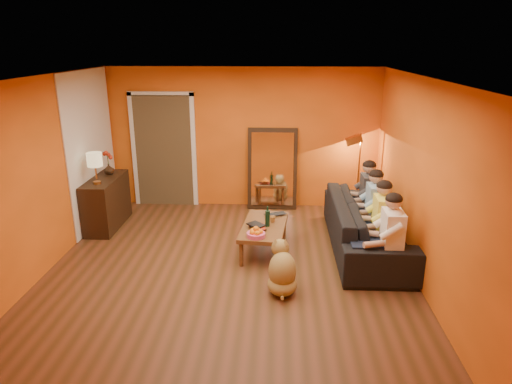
{
  "coord_description": "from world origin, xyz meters",
  "views": [
    {
      "loc": [
        0.66,
        -5.59,
        3.01
      ],
      "look_at": [
        0.35,
        0.5,
        1.0
      ],
      "focal_mm": 32.0,
      "sensor_mm": 36.0,
      "label": 1
    }
  ],
  "objects_px": {
    "wine_bottle": "(268,216)",
    "person_far_left": "(392,238)",
    "dog": "(282,267)",
    "person_mid_right": "(375,209)",
    "person_mid_left": "(382,222)",
    "sofa": "(366,225)",
    "laptop": "(276,216)",
    "tumbler": "(272,219)",
    "coffee_table": "(264,238)",
    "floor_lamp": "(358,176)",
    "mirror_frame": "(272,169)",
    "person_far_right": "(368,197)",
    "sideboard": "(107,202)",
    "table_lamp": "(95,168)",
    "vase": "(109,169)"
  },
  "relations": [
    {
      "from": "wine_bottle",
      "to": "person_far_left",
      "type": "bearing_deg",
      "value": -26.1
    },
    {
      "from": "dog",
      "to": "wine_bottle",
      "type": "xyz_separation_m",
      "value": [
        -0.22,
        1.13,
        0.23
      ]
    },
    {
      "from": "person_far_left",
      "to": "person_mid_right",
      "type": "distance_m",
      "value": 1.1
    },
    {
      "from": "person_mid_left",
      "to": "sofa",
      "type": "bearing_deg",
      "value": 106.11
    },
    {
      "from": "laptop",
      "to": "person_mid_right",
      "type": "bearing_deg",
      "value": -27.5
    },
    {
      "from": "dog",
      "to": "wine_bottle",
      "type": "distance_m",
      "value": 1.17
    },
    {
      "from": "tumbler",
      "to": "dog",
      "type": "bearing_deg",
      "value": -83.49
    },
    {
      "from": "coffee_table",
      "to": "floor_lamp",
      "type": "bearing_deg",
      "value": 50.81
    },
    {
      "from": "tumbler",
      "to": "person_mid_left",
      "type": "bearing_deg",
      "value": -14.93
    },
    {
      "from": "dog",
      "to": "person_far_left",
      "type": "distance_m",
      "value": 1.46
    },
    {
      "from": "tumbler",
      "to": "laptop",
      "type": "bearing_deg",
      "value": 75.38
    },
    {
      "from": "mirror_frame",
      "to": "person_far_right",
      "type": "relative_size",
      "value": 1.25
    },
    {
      "from": "person_far_right",
      "to": "wine_bottle",
      "type": "height_order",
      "value": "person_far_right"
    },
    {
      "from": "laptop",
      "to": "sideboard",
      "type": "bearing_deg",
      "value": 146.35
    },
    {
      "from": "sideboard",
      "to": "table_lamp",
      "type": "relative_size",
      "value": 2.31
    },
    {
      "from": "table_lamp",
      "to": "person_mid_left",
      "type": "xyz_separation_m",
      "value": [
        4.37,
        -0.84,
        -0.49
      ]
    },
    {
      "from": "person_far_left",
      "to": "person_mid_left",
      "type": "height_order",
      "value": "same"
    },
    {
      "from": "mirror_frame",
      "to": "person_mid_right",
      "type": "height_order",
      "value": "mirror_frame"
    },
    {
      "from": "coffee_table",
      "to": "vase",
      "type": "bearing_deg",
      "value": 163.68
    },
    {
      "from": "person_far_left",
      "to": "laptop",
      "type": "distance_m",
      "value": 1.92
    },
    {
      "from": "person_far_left",
      "to": "wine_bottle",
      "type": "distance_m",
      "value": 1.8
    },
    {
      "from": "coffee_table",
      "to": "tumbler",
      "type": "distance_m",
      "value": 0.31
    },
    {
      "from": "sideboard",
      "to": "floor_lamp",
      "type": "height_order",
      "value": "floor_lamp"
    },
    {
      "from": "person_mid_right",
      "to": "wine_bottle",
      "type": "relative_size",
      "value": 3.94
    },
    {
      "from": "person_far_right",
      "to": "vase",
      "type": "xyz_separation_m",
      "value": [
        -4.37,
        0.29,
        0.33
      ]
    },
    {
      "from": "sofa",
      "to": "laptop",
      "type": "relative_size",
      "value": 7.48
    },
    {
      "from": "table_lamp",
      "to": "person_mid_right",
      "type": "height_order",
      "value": "table_lamp"
    },
    {
      "from": "table_lamp",
      "to": "dog",
      "type": "xyz_separation_m",
      "value": [
        2.97,
        -1.72,
        -0.76
      ]
    },
    {
      "from": "sideboard",
      "to": "wine_bottle",
      "type": "distance_m",
      "value": 2.9
    },
    {
      "from": "table_lamp",
      "to": "coffee_table",
      "type": "relative_size",
      "value": 0.42
    },
    {
      "from": "mirror_frame",
      "to": "table_lamp",
      "type": "relative_size",
      "value": 2.98
    },
    {
      "from": "dog",
      "to": "person_mid_left",
      "type": "bearing_deg",
      "value": 9.01
    },
    {
      "from": "person_far_right",
      "to": "table_lamp",
      "type": "bearing_deg",
      "value": -176.55
    },
    {
      "from": "sofa",
      "to": "person_mid_left",
      "type": "xyz_separation_m",
      "value": [
        0.13,
        -0.45,
        0.23
      ]
    },
    {
      "from": "sideboard",
      "to": "table_lamp",
      "type": "xyz_separation_m",
      "value": [
        0.0,
        -0.3,
        0.68
      ]
    },
    {
      "from": "person_mid_right",
      "to": "person_far_left",
      "type": "bearing_deg",
      "value": -90.0
    },
    {
      "from": "sofa",
      "to": "person_mid_left",
      "type": "bearing_deg",
      "value": -163.89
    },
    {
      "from": "floor_lamp",
      "to": "person_mid_right",
      "type": "xyz_separation_m",
      "value": [
        0.03,
        -1.39,
        -0.11
      ]
    },
    {
      "from": "vase",
      "to": "person_far_right",
      "type": "bearing_deg",
      "value": -3.75
    },
    {
      "from": "coffee_table",
      "to": "person_far_right",
      "type": "distance_m",
      "value": 1.9
    },
    {
      "from": "sideboard",
      "to": "coffee_table",
      "type": "height_order",
      "value": "sideboard"
    },
    {
      "from": "dog",
      "to": "wine_bottle",
      "type": "relative_size",
      "value": 2.2
    },
    {
      "from": "person_far_right",
      "to": "vase",
      "type": "bearing_deg",
      "value": 176.25
    },
    {
      "from": "vase",
      "to": "laptop",
      "type": "bearing_deg",
      "value": -14.46
    },
    {
      "from": "sofa",
      "to": "vase",
      "type": "relative_size",
      "value": 14.25
    },
    {
      "from": "sofa",
      "to": "floor_lamp",
      "type": "distance_m",
      "value": 1.53
    },
    {
      "from": "table_lamp",
      "to": "coffee_table",
      "type": "xyz_separation_m",
      "value": [
        2.7,
        -0.54,
        -0.9
      ]
    },
    {
      "from": "wine_bottle",
      "to": "laptop",
      "type": "relative_size",
      "value": 0.9
    },
    {
      "from": "wine_bottle",
      "to": "person_far_right",
      "type": "bearing_deg",
      "value": 27.91
    },
    {
      "from": "table_lamp",
      "to": "person_far_left",
      "type": "xyz_separation_m",
      "value": [
        4.37,
        -1.39,
        -0.49
      ]
    }
  ]
}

